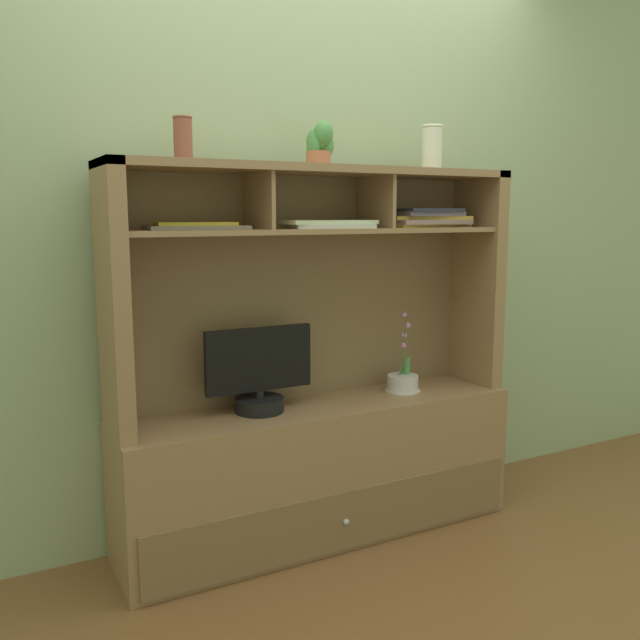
{
  "coord_description": "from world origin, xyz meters",
  "views": [
    {
      "loc": [
        -1.27,
        -2.37,
        1.34
      ],
      "look_at": [
        0.0,
        0.0,
        0.92
      ],
      "focal_mm": 37.68,
      "sensor_mm": 36.0,
      "label": 1
    }
  ],
  "objects_px": {
    "tv_monitor": "(259,376)",
    "magazine_stack_left": "(196,226)",
    "magazine_stack_centre": "(425,218)",
    "accent_vase": "(183,138)",
    "magazine_stack_right": "(329,224)",
    "media_console": "(319,430)",
    "potted_succulent": "(319,145)",
    "potted_orchid": "(403,381)",
    "ceramic_vase": "(432,148)"
  },
  "relations": [
    {
      "from": "magazine_stack_centre",
      "to": "ceramic_vase",
      "type": "xyz_separation_m",
      "value": [
        0.02,
        -0.01,
        0.3
      ]
    },
    {
      "from": "media_console",
      "to": "magazine_stack_centre",
      "type": "xyz_separation_m",
      "value": [
        0.53,
        0.01,
        0.87
      ]
    },
    {
      "from": "potted_orchid",
      "to": "magazine_stack_left",
      "type": "xyz_separation_m",
      "value": [
        -0.92,
        0.03,
        0.69
      ]
    },
    {
      "from": "magazine_stack_centre",
      "to": "potted_succulent",
      "type": "xyz_separation_m",
      "value": [
        -0.52,
        -0.0,
        0.29
      ]
    },
    {
      "from": "potted_succulent",
      "to": "magazine_stack_right",
      "type": "bearing_deg",
      "value": -69.96
    },
    {
      "from": "media_console",
      "to": "potted_succulent",
      "type": "height_order",
      "value": "potted_succulent"
    },
    {
      "from": "potted_orchid",
      "to": "media_console",
      "type": "bearing_deg",
      "value": 179.24
    },
    {
      "from": "tv_monitor",
      "to": "accent_vase",
      "type": "distance_m",
      "value": 0.94
    },
    {
      "from": "tv_monitor",
      "to": "ceramic_vase",
      "type": "bearing_deg",
      "value": -0.24
    },
    {
      "from": "magazine_stack_centre",
      "to": "potted_orchid",
      "type": "bearing_deg",
      "value": -172.47
    },
    {
      "from": "media_console",
      "to": "potted_orchid",
      "type": "xyz_separation_m",
      "value": [
        0.42,
        -0.01,
        0.16
      ]
    },
    {
      "from": "media_console",
      "to": "tv_monitor",
      "type": "relative_size",
      "value": 3.85
    },
    {
      "from": "media_console",
      "to": "potted_succulent",
      "type": "bearing_deg",
      "value": 61.97
    },
    {
      "from": "tv_monitor",
      "to": "magazine_stack_centre",
      "type": "relative_size",
      "value": 1.01
    },
    {
      "from": "magazine_stack_left",
      "to": "ceramic_vase",
      "type": "xyz_separation_m",
      "value": [
        1.05,
        -0.02,
        0.33
      ]
    },
    {
      "from": "magazine_stack_centre",
      "to": "accent_vase",
      "type": "height_order",
      "value": "accent_vase"
    },
    {
      "from": "magazine_stack_centre",
      "to": "potted_succulent",
      "type": "height_order",
      "value": "potted_succulent"
    },
    {
      "from": "ceramic_vase",
      "to": "accent_vase",
      "type": "height_order",
      "value": "ceramic_vase"
    },
    {
      "from": "ceramic_vase",
      "to": "magazine_stack_left",
      "type": "bearing_deg",
      "value": 178.91
    },
    {
      "from": "tv_monitor",
      "to": "magazine_stack_left",
      "type": "relative_size",
      "value": 1.16
    },
    {
      "from": "media_console",
      "to": "potted_orchid",
      "type": "distance_m",
      "value": 0.45
    },
    {
      "from": "magazine_stack_right",
      "to": "accent_vase",
      "type": "bearing_deg",
      "value": 177.06
    },
    {
      "from": "potted_succulent",
      "to": "accent_vase",
      "type": "distance_m",
      "value": 0.55
    },
    {
      "from": "magazine_stack_right",
      "to": "magazine_stack_centre",
      "type": "bearing_deg",
      "value": 5.84
    },
    {
      "from": "magazine_stack_right",
      "to": "ceramic_vase",
      "type": "relative_size",
      "value": 2.01
    },
    {
      "from": "tv_monitor",
      "to": "potted_succulent",
      "type": "distance_m",
      "value": 0.94
    },
    {
      "from": "tv_monitor",
      "to": "potted_orchid",
      "type": "distance_m",
      "value": 0.69
    },
    {
      "from": "potted_orchid",
      "to": "magazine_stack_centre",
      "type": "xyz_separation_m",
      "value": [
        0.11,
        0.01,
        0.71
      ]
    },
    {
      "from": "magazine_stack_right",
      "to": "media_console",
      "type": "bearing_deg",
      "value": 114.64
    },
    {
      "from": "magazine_stack_left",
      "to": "magazine_stack_centre",
      "type": "relative_size",
      "value": 0.87
    },
    {
      "from": "magazine_stack_centre",
      "to": "accent_vase",
      "type": "distance_m",
      "value": 1.11
    },
    {
      "from": "media_console",
      "to": "magazine_stack_left",
      "type": "bearing_deg",
      "value": 177.76
    },
    {
      "from": "magazine_stack_left",
      "to": "magazine_stack_right",
      "type": "bearing_deg",
      "value": -6.85
    },
    {
      "from": "media_console",
      "to": "potted_orchid",
      "type": "height_order",
      "value": "media_console"
    },
    {
      "from": "potted_orchid",
      "to": "potted_succulent",
      "type": "relative_size",
      "value": 2.03
    },
    {
      "from": "potted_succulent",
      "to": "ceramic_vase",
      "type": "bearing_deg",
      "value": -0.52
    },
    {
      "from": "magazine_stack_centre",
      "to": "potted_succulent",
      "type": "distance_m",
      "value": 0.6
    },
    {
      "from": "media_console",
      "to": "accent_vase",
      "type": "relative_size",
      "value": 10.94
    },
    {
      "from": "media_console",
      "to": "magazine_stack_left",
      "type": "relative_size",
      "value": 4.48
    },
    {
      "from": "media_console",
      "to": "magazine_stack_right",
      "type": "height_order",
      "value": "media_console"
    },
    {
      "from": "media_console",
      "to": "ceramic_vase",
      "type": "xyz_separation_m",
      "value": [
        0.55,
        -0.0,
        1.17
      ]
    },
    {
      "from": "media_console",
      "to": "magazine_stack_left",
      "type": "height_order",
      "value": "media_console"
    },
    {
      "from": "media_console",
      "to": "magazine_stack_right",
      "type": "distance_m",
      "value": 0.85
    },
    {
      "from": "magazine_stack_centre",
      "to": "accent_vase",
      "type": "xyz_separation_m",
      "value": [
        -1.08,
        -0.02,
        0.28
      ]
    },
    {
      "from": "magazine_stack_centre",
      "to": "tv_monitor",
      "type": "bearing_deg",
      "value": -179.57
    },
    {
      "from": "tv_monitor",
      "to": "potted_succulent",
      "type": "height_order",
      "value": "potted_succulent"
    },
    {
      "from": "magazine_stack_centre",
      "to": "magazine_stack_right",
      "type": "height_order",
      "value": "magazine_stack_centre"
    },
    {
      "from": "magazine_stack_left",
      "to": "accent_vase",
      "type": "xyz_separation_m",
      "value": [
        -0.05,
        -0.03,
        0.31
      ]
    },
    {
      "from": "potted_succulent",
      "to": "accent_vase",
      "type": "height_order",
      "value": "potted_succulent"
    },
    {
      "from": "magazine_stack_left",
      "to": "magazine_stack_centre",
      "type": "height_order",
      "value": "magazine_stack_centre"
    }
  ]
}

